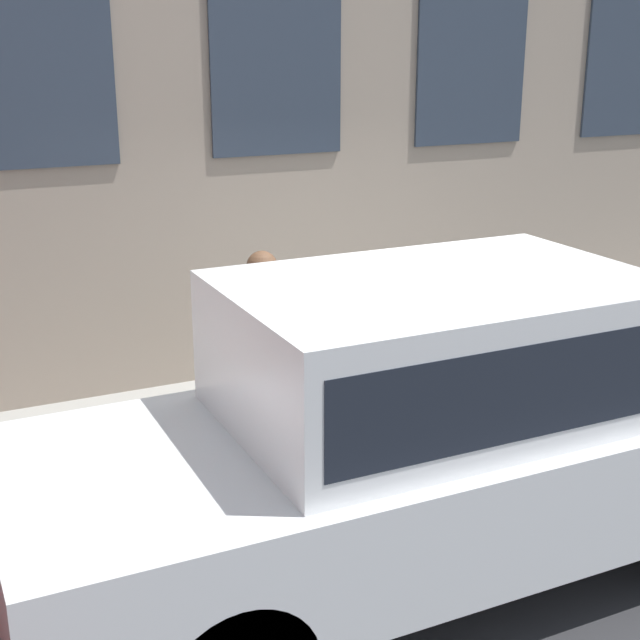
{
  "coord_description": "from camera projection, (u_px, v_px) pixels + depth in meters",
  "views": [
    {
      "loc": [
        -5.15,
        3.15,
        3.14
      ],
      "look_at": [
        0.72,
        0.35,
        1.1
      ],
      "focal_mm": 50.0,
      "sensor_mm": 36.0,
      "label": 1
    }
  ],
  "objects": [
    {
      "name": "ground_plane",
      "position": [
        403.0,
        480.0,
        6.67
      ],
      "size": [
        80.0,
        80.0,
        0.0
      ],
      "primitive_type": "plane",
      "color": "#2D2D30"
    },
    {
      "name": "sidewalk",
      "position": [
        334.0,
        416.0,
        7.66
      ],
      "size": [
        2.34,
        60.0,
        0.13
      ],
      "color": "#9E9B93",
      "rests_on": "ground_plane"
    },
    {
      "name": "fire_hydrant",
      "position": [
        377.0,
        389.0,
        6.89
      ],
      "size": [
        0.33,
        0.45,
        0.86
      ],
      "color": "gray",
      "rests_on": "sidewalk"
    },
    {
      "name": "person",
      "position": [
        263.0,
        326.0,
        6.93
      ],
      "size": [
        0.36,
        0.24,
        1.5
      ],
      "rotation": [
        0.0,
        0.0,
        -2.6
      ],
      "color": "#726651",
      "rests_on": "sidewalk"
    },
    {
      "name": "parked_car_white_near",
      "position": [
        435.0,
        420.0,
        5.21
      ],
      "size": [
        1.81,
        4.99,
        1.88
      ],
      "color": "black",
      "rests_on": "ground_plane"
    }
  ]
}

